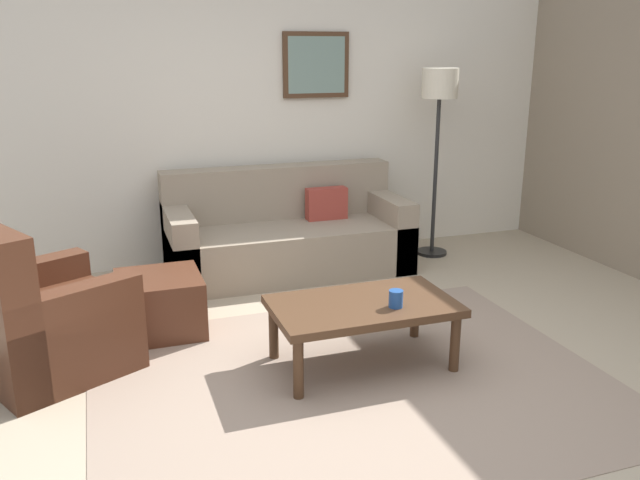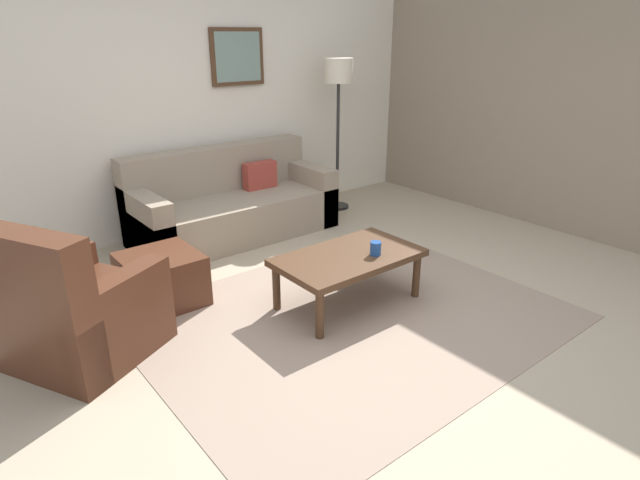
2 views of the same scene
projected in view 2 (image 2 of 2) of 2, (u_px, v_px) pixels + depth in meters
ground_plane at (351, 317)px, 3.89m from camera, size 8.00×8.00×0.00m
rear_partition at (181, 93)px, 5.26m from camera, size 6.00×0.12×2.80m
stone_feature_panel at (582, 95)px, 5.13m from camera, size 0.12×5.20×2.80m
area_rug at (351, 317)px, 3.89m from camera, size 2.95×2.35×0.01m
couch_main at (230, 206)px, 5.43m from camera, size 2.05×0.88×0.88m
armchair_leather at (73, 316)px, 3.30m from camera, size 1.08×1.08×0.95m
ottoman at (162, 279)px, 4.04m from camera, size 0.56×0.56×0.40m
coffee_table at (349, 261)px, 3.98m from camera, size 1.10×0.64×0.41m
cup at (376, 248)px, 3.93m from camera, size 0.08×0.08×0.10m
lamp_standing at (338, 87)px, 5.82m from camera, size 0.32×0.32×1.71m
framed_artwork at (237, 57)px, 5.44m from camera, size 0.61×0.04×0.57m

